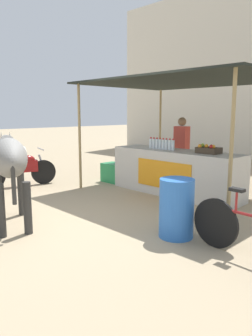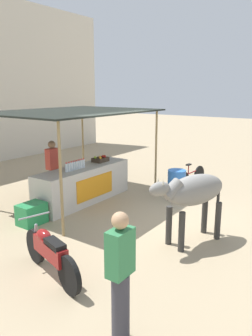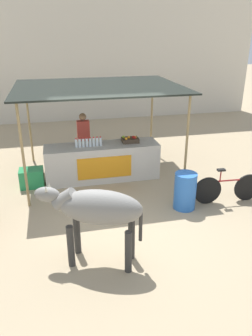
# 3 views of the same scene
# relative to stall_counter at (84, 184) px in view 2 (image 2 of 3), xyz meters

# --- Properties ---
(ground_plane) EXTENTS (60.00, 60.00, 0.00)m
(ground_plane) POSITION_rel_stall_counter_xyz_m (0.00, -2.20, -0.48)
(ground_plane) COLOR tan
(stall_counter) EXTENTS (3.00, 0.82, 0.96)m
(stall_counter) POSITION_rel_stall_counter_xyz_m (0.00, 0.00, 0.00)
(stall_counter) COLOR beige
(stall_counter) RESTS_ON ground
(stall_awning) EXTENTS (4.20, 3.20, 2.44)m
(stall_awning) POSITION_rel_stall_counter_xyz_m (0.00, 0.30, 1.86)
(stall_awning) COLOR black
(stall_awning) RESTS_ON ground
(water_bottle_row) EXTENTS (0.70, 0.07, 0.25)m
(water_bottle_row) POSITION_rel_stall_counter_xyz_m (-0.35, -0.05, 0.59)
(water_bottle_row) COLOR silver
(water_bottle_row) RESTS_ON stall_counter
(fruit_crate) EXTENTS (0.44, 0.32, 0.18)m
(fruit_crate) POSITION_rel_stall_counter_xyz_m (0.78, 0.05, 0.55)
(fruit_crate) COLOR #3F3326
(fruit_crate) RESTS_ON stall_counter
(vendor_behind_counter) EXTENTS (0.34, 0.22, 1.65)m
(vendor_behind_counter) POSITION_rel_stall_counter_xyz_m (-0.40, 0.75, 0.37)
(vendor_behind_counter) COLOR #383842
(vendor_behind_counter) RESTS_ON ground
(cooler_box) EXTENTS (0.60, 0.44, 0.48)m
(cooler_box) POSITION_rel_stall_counter_xyz_m (-1.85, -0.10, -0.24)
(cooler_box) COLOR #268C4C
(cooler_box) RESTS_ON ground
(water_barrel) EXTENTS (0.49, 0.49, 0.85)m
(water_barrel) POSITION_rel_stall_counter_xyz_m (1.55, -2.00, -0.06)
(water_barrel) COLOR blue
(water_barrel) RESTS_ON ground
(cow) EXTENTS (1.82, 1.02, 1.44)m
(cow) POSITION_rel_stall_counter_xyz_m (-0.62, -3.42, 0.55)
(cow) COLOR gray
(cow) RESTS_ON ground
(motorcycle_parked) EXTENTS (0.71, 1.75, 0.90)m
(motorcycle_parked) POSITION_rel_stall_counter_xyz_m (-3.08, -2.07, -0.05)
(motorcycle_parked) COLOR black
(motorcycle_parked) RESTS_ON ground
(bicycle_leaning) EXTENTS (1.66, 0.13, 0.85)m
(bicycle_leaning) POSITION_rel_stall_counter_xyz_m (2.63, -1.96, -0.13)
(bicycle_leaning) COLOR black
(bicycle_leaning) RESTS_ON ground
(passerby_on_street) EXTENTS (0.34, 0.22, 1.65)m
(passerby_on_street) POSITION_rel_stall_counter_xyz_m (-3.55, -3.83, 0.37)
(passerby_on_street) COLOR #383842
(passerby_on_street) RESTS_ON ground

